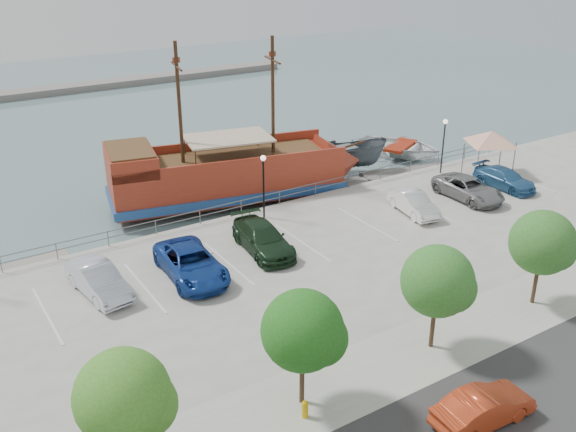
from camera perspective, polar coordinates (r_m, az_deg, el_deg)
ground at (r=37.78m, az=2.92°, el=-4.87°), size 160.00×160.00×0.00m
street at (r=28.07m, az=22.94°, el=-15.99°), size 100.00×8.00×0.04m
sidewalk at (r=30.89m, az=13.90°, el=-10.60°), size 100.00×4.00×0.05m
seawall_railing at (r=43.07m, az=-3.03°, el=1.12°), size 50.00×0.06×1.00m
far_shore at (r=88.79m, az=-12.76°, el=11.72°), size 40.00×3.00×0.80m
pirate_ship at (r=47.15m, az=-3.83°, el=3.84°), size 19.78×9.06×12.26m
patrol_boat at (r=52.84m, az=5.07°, el=5.17°), size 7.16×5.57×2.62m
speedboat at (r=57.46m, az=9.94°, el=5.86°), size 7.87×8.80×1.50m
dock_west at (r=40.52m, az=-23.08°, el=-4.54°), size 6.34×2.06×0.36m
dock_mid at (r=48.98m, az=4.78°, el=2.24°), size 6.42×3.68×0.35m
dock_east at (r=53.14m, az=10.69°, el=3.71°), size 8.13×4.30×0.45m
canopy_tent at (r=51.46m, az=17.70°, el=7.20°), size 5.82×5.82×3.89m
street_sedan at (r=26.35m, az=16.99°, el=-15.97°), size 4.32×1.73×1.40m
fire_hydrant at (r=25.66m, az=1.52°, el=-16.74°), size 0.27×0.27×0.79m
lamp_post_mid at (r=41.14m, az=-2.20°, el=3.63°), size 0.36×0.36×4.28m
lamp_post_right at (r=50.69m, az=13.70°, el=6.89°), size 0.36×0.36×4.28m
tree_b at (r=22.23m, az=-14.03°, el=-15.46°), size 3.30×3.20×5.00m
tree_c at (r=24.64m, az=1.68°, el=-10.31°), size 3.30×3.20×5.00m
tree_d at (r=28.60m, az=13.44°, el=-5.80°), size 3.30×3.20×5.00m
tree_e at (r=33.57m, az=21.91°, el=-2.34°), size 3.30×3.20×5.00m
parked_car_b at (r=34.50m, az=-16.49°, el=-5.49°), size 2.35×5.03×1.60m
parked_car_c at (r=35.05m, az=-8.60°, el=-4.18°), size 3.09×6.06×1.64m
parked_car_d at (r=37.48m, az=-2.25°, el=-2.00°), size 2.84×5.76×1.61m
parked_car_f at (r=43.34m, az=11.09°, el=1.13°), size 2.32×4.66×1.47m
parked_car_g at (r=46.68m, az=15.74°, el=2.36°), size 2.62×5.48×1.51m
parked_car_h at (r=49.55m, az=18.70°, el=3.18°), size 2.16×4.96×1.42m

